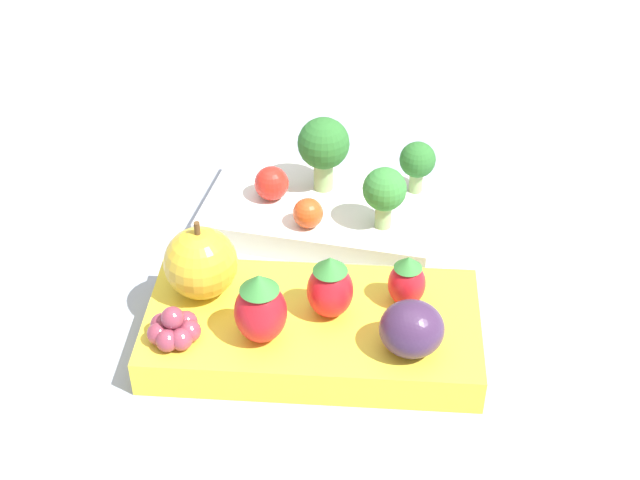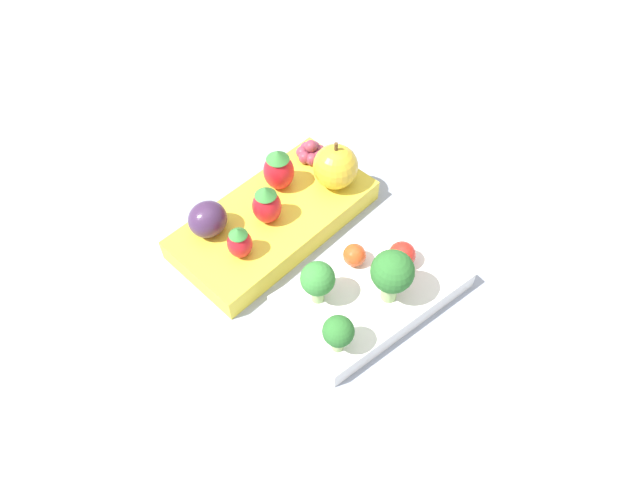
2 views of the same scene
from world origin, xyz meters
name	(u,v)px [view 2 (image 2 of 2)]	position (x,y,z in m)	size (l,w,h in m)	color
ground_plane	(324,259)	(0.00, 0.00, 0.00)	(4.00, 4.00, 0.00)	#939EB2
bento_box_savoury	(370,294)	(0.00, 0.07, 0.01)	(0.19, 0.13, 0.02)	white
bento_box_fruit	(275,219)	(0.01, -0.07, 0.01)	(0.22, 0.11, 0.03)	yellow
broccoli_floret_0	(318,280)	(0.05, 0.04, 0.05)	(0.03, 0.03, 0.05)	#93B770
broccoli_floret_1	(389,276)	(0.00, 0.09, 0.06)	(0.04, 0.04, 0.06)	#93B770
broccoli_floret_2	(338,332)	(0.07, 0.09, 0.05)	(0.03, 0.03, 0.04)	#93B770
cherry_tomato_0	(402,255)	(-0.04, 0.07, 0.04)	(0.03, 0.03, 0.03)	red
cherry_tomato_1	(354,255)	(-0.01, 0.03, 0.03)	(0.02, 0.02, 0.02)	#DB4C1E
apple	(335,167)	(-0.07, -0.05, 0.05)	(0.05, 0.05, 0.06)	gold
strawberry_0	(239,242)	(0.07, -0.05, 0.05)	(0.03, 0.03, 0.04)	red
strawberry_1	(267,204)	(0.02, -0.07, 0.05)	(0.03, 0.03, 0.05)	red
strawberry_2	(279,169)	(-0.02, -0.09, 0.05)	(0.03, 0.03, 0.05)	red
plum	(208,219)	(0.07, -0.10, 0.05)	(0.04, 0.04, 0.04)	#42284C
grape_cluster	(311,152)	(-0.08, -0.10, 0.04)	(0.03, 0.03, 0.03)	#93384C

